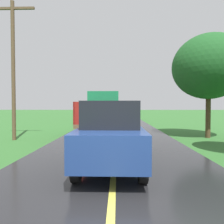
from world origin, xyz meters
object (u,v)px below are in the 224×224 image
(banana_truck_far, at_px, (110,109))
(utility_pole_roadside, at_px, (13,65))
(roadside_tree_far_left, at_px, (209,67))
(following_car, at_px, (111,133))
(banana_truck_near, at_px, (103,112))

(banana_truck_far, xyz_separation_m, utility_pole_roadside, (-4.69, -17.52, 2.67))
(roadside_tree_far_left, distance_m, following_car, 8.82)
(roadside_tree_far_left, bearing_deg, banana_truck_far, 111.18)
(banana_truck_near, xyz_separation_m, roadside_tree_far_left, (6.35, -1.34, 2.69))
(banana_truck_near, height_order, utility_pole_roadside, utility_pole_roadside)
(roadside_tree_far_left, bearing_deg, utility_pole_roadside, -174.37)
(banana_truck_near, relative_size, roadside_tree_far_left, 0.96)
(banana_truck_near, relative_size, utility_pole_roadside, 0.77)
(banana_truck_far, relative_size, following_car, 1.42)
(following_car, bearing_deg, banana_truck_far, 92.11)
(utility_pole_roadside, height_order, roadside_tree_far_left, utility_pole_roadside)
(utility_pole_roadside, xyz_separation_m, following_car, (5.52, -5.04, -3.06))
(roadside_tree_far_left, bearing_deg, following_car, -132.08)
(banana_truck_far, bearing_deg, banana_truck_near, -89.92)
(utility_pole_roadside, relative_size, roadside_tree_far_left, 1.25)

